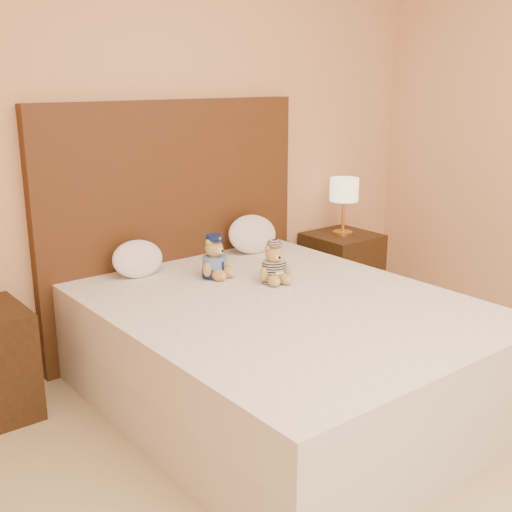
{
  "coord_description": "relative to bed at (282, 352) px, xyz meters",
  "views": [
    {
      "loc": [
        -1.98,
        -1.07,
        1.64
      ],
      "look_at": [
        0.03,
        1.45,
        0.73
      ],
      "focal_mm": 45.0,
      "sensor_mm": 36.0,
      "label": 1
    }
  ],
  "objects": [
    {
      "name": "lamp",
      "position": [
        1.25,
        0.8,
        0.57
      ],
      "size": [
        0.2,
        0.2,
        0.4
      ],
      "color": "gold",
      "rests_on": "nightstand_right"
    },
    {
      "name": "pillow_left",
      "position": [
        -0.35,
        0.83,
        0.38
      ],
      "size": [
        0.31,
        0.2,
        0.22
      ],
      "primitive_type": "ellipsoid",
      "color": "white",
      "rests_on": "bed"
    },
    {
      "name": "teddy_police",
      "position": [
        -0.03,
        0.54,
        0.39
      ],
      "size": [
        0.25,
        0.24,
        0.24
      ],
      "primitive_type": null,
      "rotation": [
        0.0,
        0.0,
        0.23
      ],
      "color": "#A98342",
      "rests_on": "bed"
    },
    {
      "name": "room_walls",
      "position": [
        0.0,
        -0.74,
        1.53
      ],
      "size": [
        4.04,
        4.52,
        2.72
      ],
      "color": "tan",
      "rests_on": "ground"
    },
    {
      "name": "headboard",
      "position": [
        0.0,
        1.01,
        0.47
      ],
      "size": [
        1.75,
        0.08,
        1.5
      ],
      "primitive_type": "cube",
      "color": "#462615",
      "rests_on": "ground"
    },
    {
      "name": "pillow_right",
      "position": [
        0.46,
        0.83,
        0.4
      ],
      "size": [
        0.36,
        0.23,
        0.25
      ],
      "primitive_type": "ellipsoid",
      "color": "white",
      "rests_on": "bed"
    },
    {
      "name": "nightstand_right",
      "position": [
        1.25,
        0.8,
        -0.0
      ],
      "size": [
        0.45,
        0.45,
        0.55
      ],
      "primitive_type": "cube",
      "color": "#342210",
      "rests_on": "ground"
    },
    {
      "name": "teddy_prisoner",
      "position": [
        0.17,
        0.27,
        0.39
      ],
      "size": [
        0.23,
        0.22,
        0.22
      ],
      "primitive_type": null,
      "rotation": [
        0.0,
        0.0,
        -0.19
      ],
      "color": "#A98342",
      "rests_on": "bed"
    },
    {
      "name": "bed",
      "position": [
        0.0,
        0.0,
        0.0
      ],
      "size": [
        1.6,
        2.0,
        0.55
      ],
      "color": "white",
      "rests_on": "ground"
    }
  ]
}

